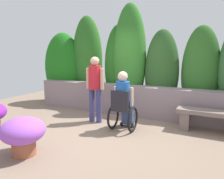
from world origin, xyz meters
TOP-DOWN VIEW (x-y plane):
  - ground_plane at (0.00, 0.00)m, footprint 10.23×10.23m
  - stone_retaining_wall at (0.00, 1.56)m, footprint 6.06×0.43m
  - hedge_backdrop at (-0.22, 2.12)m, footprint 6.87×1.04m
  - stone_bench at (2.04, 1.05)m, footprint 1.43×0.41m
  - person_in_wheelchair at (0.26, 0.36)m, footprint 0.53×0.66m
  - person_standing_companion at (-0.59, 0.57)m, footprint 0.49×0.30m
  - flower_pot_terracotta_by_wall at (-0.77, -1.52)m, footprint 0.74×0.74m

SIDE VIEW (x-z plane):
  - ground_plane at x=0.00m, z-range 0.00..0.00m
  - stone_bench at x=2.04m, z-range 0.07..0.57m
  - flower_pot_terracotta_by_wall at x=-0.77m, z-range 0.06..0.72m
  - stone_retaining_wall at x=0.00m, z-range 0.00..0.83m
  - person_in_wheelchair at x=0.26m, z-range -0.04..1.29m
  - person_standing_companion at x=-0.59m, z-range 0.12..1.76m
  - hedge_backdrop at x=-0.22m, z-range -0.24..2.89m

